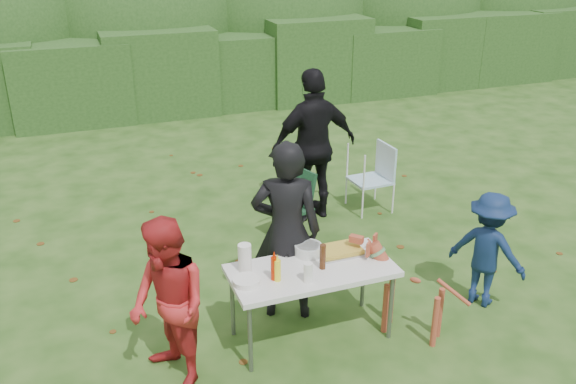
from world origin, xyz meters
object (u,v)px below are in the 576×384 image
object	(u,v)px
dog	(414,293)
folding_table	(312,273)
lawn_chair	(370,178)
mustard_bottle	(277,270)
ketchup_bottle	(274,268)
child	(487,250)
paper_towel_roll	(245,258)
person_black_puffy	(314,146)
beer_bottle	(323,257)
camping_chair	(289,205)
person_cook	(286,232)
person_red_jacket	(169,306)

from	to	relation	value
dog	folding_table	bearing A→B (deg)	29.22
lawn_chair	mustard_bottle	bearing A→B (deg)	45.62
mustard_bottle	ketchup_bottle	xyz separation A→B (m)	(-0.02, 0.03, 0.01)
child	mustard_bottle	distance (m)	2.24
ketchup_bottle	paper_towel_roll	distance (m)	0.30
ketchup_bottle	dog	bearing A→B (deg)	-10.60
folding_table	person_black_puffy	world-z (taller)	person_black_puffy
mustard_bottle	beer_bottle	world-z (taller)	beer_bottle
dog	lawn_chair	world-z (taller)	lawn_chair
dog	camping_chair	size ratio (longest dim) A/B	1.11
person_black_puffy	lawn_chair	distance (m)	0.98
mustard_bottle	paper_towel_roll	bearing A→B (deg)	130.10
person_cook	beer_bottle	size ratio (longest dim) A/B	7.59
person_red_jacket	paper_towel_roll	distance (m)	0.83
child	beer_bottle	distance (m)	1.80
folding_table	child	xyz separation A→B (m)	(1.87, -0.08, -0.08)
dog	lawn_chair	xyz separation A→B (m)	(0.93, 2.66, 0.01)
beer_bottle	lawn_chair	bearing A→B (deg)	53.88
dog	person_cook	bearing A→B (deg)	10.68
person_black_puffy	mustard_bottle	bearing A→B (deg)	57.49
camping_chair	lawn_chair	world-z (taller)	lawn_chair
folding_table	person_red_jacket	distance (m)	1.34
child	mustard_bottle	size ratio (longest dim) A/B	6.08
person_cook	child	bearing A→B (deg)	-173.30
person_red_jacket	paper_towel_roll	size ratio (longest dim) A/B	5.83
person_red_jacket	camping_chair	distance (m)	2.84
dog	mustard_bottle	distance (m)	1.34
lawn_chair	person_cook	bearing A→B (deg)	42.53
camping_chair	mustard_bottle	bearing A→B (deg)	47.66
folding_table	person_red_jacket	world-z (taller)	person_red_jacket
person_cook	person_red_jacket	size ratio (longest dim) A/B	1.20
person_black_puffy	beer_bottle	distance (m)	2.62
dog	lawn_chair	distance (m)	2.81
person_cook	beer_bottle	bearing A→B (deg)	131.34
child	camping_chair	world-z (taller)	child
person_cook	dog	bearing A→B (deg)	164.68
person_cook	beer_bottle	world-z (taller)	person_cook
beer_bottle	paper_towel_roll	xyz separation A→B (m)	(-0.66, 0.21, 0.01)
person_cook	child	size ratio (longest dim) A/B	1.50
folding_table	person_red_jacket	size ratio (longest dim) A/B	0.99
ketchup_bottle	beer_bottle	distance (m)	0.47
folding_table	ketchup_bottle	world-z (taller)	ketchup_bottle
lawn_chair	mustard_bottle	distance (m)	3.30
dog	ketchup_bottle	size ratio (longest dim) A/B	4.30
paper_towel_roll	folding_table	bearing A→B (deg)	-16.72
child	camping_chair	bearing A→B (deg)	0.14
lawn_chair	ketchup_bottle	xyz separation A→B (m)	(-2.21, -2.42, 0.39)
person_red_jacket	child	size ratio (longest dim) A/B	1.25
camping_chair	folding_table	bearing A→B (deg)	56.06
person_red_jacket	ketchup_bottle	distance (m)	0.95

